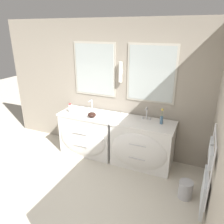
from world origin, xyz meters
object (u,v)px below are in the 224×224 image
vanity_left (88,133)px  toiletry_bottle (70,108)px  amenity_bowl (92,115)px  waste_bin (185,189)px  vanity_right (142,144)px  flower_vase (162,118)px

vanity_left → toiletry_bottle: toiletry_bottle is taller
toiletry_bottle → amenity_bowl: 0.52m
toiletry_bottle → waste_bin: bearing=-12.2°
toiletry_bottle → vanity_right: bearing=2.3°
vanity_right → flower_vase: size_ratio=3.88×
flower_vase → waste_bin: (0.56, -0.66, -0.82)m
toiletry_bottle → flower_vase: flower_vase is taller
flower_vase → amenity_bowl: bearing=-170.3°
flower_vase → waste_bin: flower_vase is taller
toiletry_bottle → amenity_bowl: size_ratio=1.16×
amenity_bowl → waste_bin: bearing=-13.8°
waste_bin → flower_vase: bearing=130.4°
amenity_bowl → waste_bin: 2.02m
amenity_bowl → waste_bin: size_ratio=0.56×
vanity_left → amenity_bowl: amenity_bowl is taller
amenity_bowl → flower_vase: flower_vase is taller
toiletry_bottle → waste_bin: (2.33, -0.50, -0.80)m
amenity_bowl → flower_vase: bearing=9.7°
vanity_left → vanity_right: size_ratio=1.00×
vanity_left → amenity_bowl: (0.16, -0.12, 0.47)m
toiletry_bottle → amenity_bowl: (0.51, -0.06, -0.04)m
vanity_right → waste_bin: vanity_right is taller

